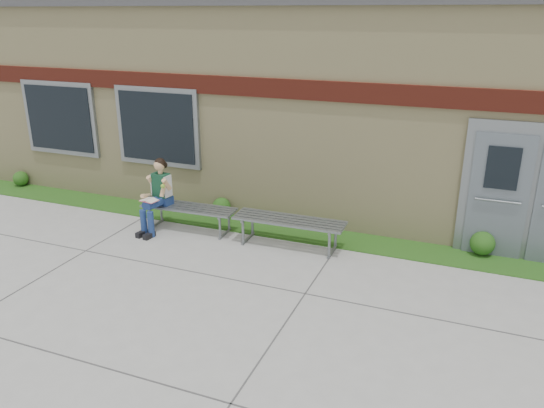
% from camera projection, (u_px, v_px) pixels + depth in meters
% --- Properties ---
extents(ground, '(80.00, 80.00, 0.00)m').
position_uv_depth(ground, '(229.00, 297.00, 7.69)').
color(ground, '#9E9E99').
rests_on(ground, ground).
extents(grass_strip, '(16.00, 0.80, 0.02)m').
position_uv_depth(grass_strip, '(290.00, 231.00, 9.96)').
color(grass_strip, '#165418').
rests_on(grass_strip, ground).
extents(school_building, '(16.20, 6.22, 4.20)m').
position_uv_depth(school_building, '(341.00, 94.00, 12.20)').
color(school_building, beige).
rests_on(school_building, ground).
extents(bench_left, '(1.83, 0.58, 0.47)m').
position_uv_depth(bench_left, '(189.00, 212.00, 9.94)').
color(bench_left, slate).
rests_on(bench_left, ground).
extents(bench_right, '(1.97, 0.58, 0.51)m').
position_uv_depth(bench_right, '(289.00, 225.00, 9.24)').
color(bench_right, slate).
rests_on(bench_right, ground).
extents(girl, '(0.49, 0.84, 1.37)m').
position_uv_depth(girl, '(157.00, 194.00, 9.83)').
color(girl, navy).
rests_on(girl, ground).
extents(shrub_west, '(0.35, 0.35, 0.35)m').
position_uv_depth(shrub_west, '(21.00, 179.00, 12.50)').
color(shrub_west, '#165418').
rests_on(shrub_west, grass_strip).
extents(shrub_mid, '(0.37, 0.37, 0.37)m').
position_uv_depth(shrub_mid, '(221.00, 207.00, 10.65)').
color(shrub_mid, '#165418').
rests_on(shrub_mid, grass_strip).
extents(shrub_east, '(0.41, 0.41, 0.41)m').
position_uv_depth(shrub_east, '(482.00, 243.00, 8.93)').
color(shrub_east, '#165418').
rests_on(shrub_east, grass_strip).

